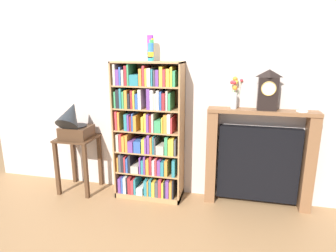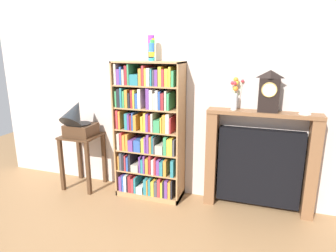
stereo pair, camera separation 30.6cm
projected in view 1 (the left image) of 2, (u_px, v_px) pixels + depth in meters
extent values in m
cube|color=#997047|center=(148.00, 199.00, 3.63)|extent=(7.95, 6.40, 0.02)
cube|color=beige|center=(167.00, 91.00, 3.54)|extent=(4.95, 0.08, 2.60)
cube|color=#A87A4C|center=(118.00, 130.00, 3.58)|extent=(0.02, 0.34, 1.66)
cube|color=#A87A4C|center=(181.00, 134.00, 3.41)|extent=(0.02, 0.34, 1.66)
cube|color=brown|center=(153.00, 128.00, 3.65)|extent=(0.81, 0.01, 1.66)
cube|color=#A87A4C|center=(148.00, 62.00, 3.29)|extent=(0.81, 0.34, 0.02)
cube|color=#A87A4C|center=(150.00, 193.00, 3.70)|extent=(0.81, 0.34, 0.06)
cube|color=#663884|center=(123.00, 182.00, 3.71)|extent=(0.04, 0.26, 0.19)
cube|color=#2D519E|center=(125.00, 182.00, 3.69)|extent=(0.02, 0.24, 0.20)
cube|color=white|center=(128.00, 182.00, 3.68)|extent=(0.03, 0.23, 0.21)
cube|color=black|center=(130.00, 182.00, 3.69)|extent=(0.02, 0.27, 0.21)
cube|color=maroon|center=(133.00, 182.00, 3.70)|extent=(0.04, 0.29, 0.21)
cube|color=#C63338|center=(135.00, 183.00, 3.68)|extent=(0.03, 0.26, 0.18)
cube|color=teal|center=(138.00, 183.00, 3.68)|extent=(0.02, 0.28, 0.20)
cube|color=white|center=(142.00, 188.00, 3.65)|extent=(0.08, 0.22, 0.09)
cube|color=teal|center=(148.00, 184.00, 3.65)|extent=(0.04, 0.28, 0.20)
cube|color=orange|center=(150.00, 185.00, 3.63)|extent=(0.02, 0.25, 0.19)
cube|color=teal|center=(153.00, 184.00, 3.63)|extent=(0.03, 0.28, 0.21)
cube|color=gold|center=(156.00, 186.00, 3.62)|extent=(0.04, 0.25, 0.19)
cube|color=#424247|center=(159.00, 186.00, 3.61)|extent=(0.04, 0.26, 0.19)
cube|color=#C63338|center=(162.00, 184.00, 3.61)|extent=(0.03, 0.29, 0.22)
cube|color=gold|center=(165.00, 187.00, 3.58)|extent=(0.02, 0.24, 0.19)
cube|color=black|center=(167.00, 185.00, 3.60)|extent=(0.02, 0.29, 0.21)
cube|color=#663884|center=(169.00, 186.00, 3.57)|extent=(0.04, 0.24, 0.22)
cube|color=orange|center=(173.00, 186.00, 3.57)|extent=(0.03, 0.27, 0.21)
cube|color=black|center=(175.00, 185.00, 3.57)|extent=(0.02, 0.29, 0.23)
cube|color=#A87A4C|center=(150.00, 170.00, 3.62)|extent=(0.77, 0.32, 0.02)
cube|color=orange|center=(121.00, 162.00, 3.64)|extent=(0.02, 0.24, 0.18)
cube|color=#424247|center=(124.00, 160.00, 3.64)|extent=(0.03, 0.27, 0.22)
cube|color=black|center=(126.00, 160.00, 3.64)|extent=(0.03, 0.28, 0.21)
cube|color=#C63338|center=(128.00, 161.00, 3.64)|extent=(0.02, 0.29, 0.19)
cube|color=#2D519E|center=(130.00, 162.00, 3.62)|extent=(0.03, 0.26, 0.18)
cube|color=black|center=(133.00, 160.00, 3.62)|extent=(0.03, 0.30, 0.22)
cube|color=#B2A893|center=(137.00, 167.00, 3.60)|extent=(0.09, 0.25, 0.09)
cube|color=#663884|center=(143.00, 163.00, 3.57)|extent=(0.02, 0.23, 0.20)
cube|color=teal|center=(145.00, 164.00, 3.58)|extent=(0.03, 0.27, 0.17)
cube|color=#663884|center=(147.00, 162.00, 3.56)|extent=(0.02, 0.26, 0.22)
cube|color=orange|center=(150.00, 163.00, 3.57)|extent=(0.04, 0.28, 0.19)
cube|color=maroon|center=(153.00, 163.00, 3.53)|extent=(0.03, 0.23, 0.23)
cube|color=white|center=(156.00, 164.00, 3.55)|extent=(0.03, 0.26, 0.18)
cube|color=#C63338|center=(158.00, 164.00, 3.53)|extent=(0.02, 0.26, 0.21)
cube|color=#663884|center=(161.00, 165.00, 3.52)|extent=(0.04, 0.23, 0.19)
cube|color=teal|center=(164.00, 166.00, 3.52)|extent=(0.04, 0.24, 0.17)
cube|color=orange|center=(168.00, 166.00, 3.50)|extent=(0.04, 0.23, 0.19)
cube|color=teal|center=(175.00, 166.00, 3.49)|extent=(0.04, 0.25, 0.20)
cube|color=#A87A4C|center=(149.00, 150.00, 3.55)|extent=(0.77, 0.32, 0.02)
cube|color=#B2A893|center=(121.00, 140.00, 3.58)|extent=(0.03, 0.27, 0.20)
cube|color=#C63338|center=(124.00, 140.00, 3.56)|extent=(0.02, 0.25, 0.21)
cube|color=orange|center=(127.00, 141.00, 3.56)|extent=(0.04, 0.26, 0.19)
cube|color=orange|center=(130.00, 141.00, 3.54)|extent=(0.03, 0.25, 0.21)
cube|color=#663884|center=(134.00, 144.00, 3.54)|extent=(0.06, 0.25, 0.14)
cube|color=#2D519E|center=(140.00, 145.00, 3.50)|extent=(0.09, 0.21, 0.14)
cube|color=gold|center=(146.00, 144.00, 3.50)|extent=(0.04, 0.24, 0.17)
cube|color=#663884|center=(148.00, 144.00, 3.49)|extent=(0.02, 0.23, 0.19)
cube|color=#663884|center=(151.00, 142.00, 3.48)|extent=(0.03, 0.25, 0.22)
cube|color=orange|center=(154.00, 143.00, 3.50)|extent=(0.02, 0.29, 0.20)
cube|color=teal|center=(156.00, 143.00, 3.47)|extent=(0.02, 0.25, 0.21)
cube|color=#424247|center=(157.00, 144.00, 3.46)|extent=(0.02, 0.23, 0.19)
cube|color=#B2A893|center=(162.00, 147.00, 3.47)|extent=(0.09, 0.26, 0.11)
cube|color=#388E56|center=(168.00, 144.00, 3.43)|extent=(0.04, 0.23, 0.21)
cube|color=gold|center=(172.00, 144.00, 3.45)|extent=(0.03, 0.29, 0.19)
cube|color=gold|center=(174.00, 145.00, 3.42)|extent=(0.03, 0.25, 0.20)
cube|color=#424247|center=(177.00, 145.00, 3.41)|extent=(0.02, 0.24, 0.19)
cube|color=#A87A4C|center=(149.00, 130.00, 3.49)|extent=(0.77, 0.32, 0.02)
cube|color=#C63338|center=(120.00, 119.00, 3.51)|extent=(0.03, 0.28, 0.22)
cube|color=orange|center=(122.00, 120.00, 3.49)|extent=(0.02, 0.23, 0.22)
cube|color=teal|center=(130.00, 120.00, 3.50)|extent=(0.04, 0.29, 0.19)
cube|color=#663884|center=(132.00, 121.00, 3.48)|extent=(0.02, 0.26, 0.19)
cube|color=maroon|center=(134.00, 122.00, 3.47)|extent=(0.02, 0.26, 0.17)
cube|color=#2D519E|center=(136.00, 120.00, 3.47)|extent=(0.02, 0.28, 0.21)
cube|color=orange|center=(138.00, 121.00, 3.47)|extent=(0.03, 0.28, 0.18)
cube|color=gold|center=(145.00, 122.00, 3.44)|extent=(0.03, 0.26, 0.17)
cube|color=gold|center=(148.00, 121.00, 3.42)|extent=(0.02, 0.25, 0.21)
cube|color=#663884|center=(150.00, 122.00, 3.41)|extent=(0.03, 0.23, 0.20)
cube|color=maroon|center=(153.00, 122.00, 3.42)|extent=(0.03, 0.26, 0.19)
cube|color=#B2A893|center=(155.00, 121.00, 3.41)|extent=(0.02, 0.27, 0.21)
cube|color=#388E56|center=(160.00, 125.00, 3.40)|extent=(0.08, 0.24, 0.14)
cube|color=gold|center=(164.00, 124.00, 3.38)|extent=(0.02, 0.23, 0.18)
cube|color=orange|center=(167.00, 122.00, 3.37)|extent=(0.04, 0.25, 0.21)
cube|color=white|center=(171.00, 122.00, 3.36)|extent=(0.04, 0.25, 0.22)
cube|color=#C63338|center=(174.00, 124.00, 3.37)|extent=(0.02, 0.28, 0.18)
cube|color=#A87A4C|center=(149.00, 108.00, 3.42)|extent=(0.77, 0.32, 0.02)
cube|color=#388E56|center=(119.00, 98.00, 3.46)|extent=(0.02, 0.30, 0.19)
cube|color=black|center=(121.00, 98.00, 3.42)|extent=(0.04, 0.24, 0.21)
cube|color=teal|center=(124.00, 97.00, 3.41)|extent=(0.02, 0.24, 0.23)
cube|color=#388E56|center=(126.00, 99.00, 3.42)|extent=(0.02, 0.25, 0.19)
cube|color=orange|center=(129.00, 98.00, 3.40)|extent=(0.03, 0.24, 0.21)
cube|color=black|center=(132.00, 100.00, 3.41)|extent=(0.03, 0.27, 0.17)
cube|color=maroon|center=(135.00, 98.00, 3.38)|extent=(0.03, 0.23, 0.21)
cube|color=gold|center=(137.00, 99.00, 3.38)|extent=(0.02, 0.24, 0.21)
cube|color=#2D519E|center=(140.00, 100.00, 3.38)|extent=(0.03, 0.25, 0.17)
cube|color=white|center=(143.00, 98.00, 3.37)|extent=(0.03, 0.25, 0.22)
cube|color=#663884|center=(151.00, 98.00, 3.36)|extent=(0.04, 0.28, 0.23)
cube|color=white|center=(154.00, 99.00, 3.33)|extent=(0.03, 0.24, 0.22)
cube|color=#B2A893|center=(157.00, 101.00, 3.33)|extent=(0.03, 0.23, 0.18)
cube|color=white|center=(160.00, 99.00, 3.34)|extent=(0.03, 0.29, 0.22)
cube|color=#2D519E|center=(163.00, 100.00, 3.32)|extent=(0.02, 0.25, 0.21)
cube|color=maroon|center=(166.00, 101.00, 3.31)|extent=(0.04, 0.24, 0.19)
cube|color=#B2A893|center=(169.00, 99.00, 3.31)|extent=(0.02, 0.27, 0.22)
cube|color=#388E56|center=(172.00, 101.00, 3.30)|extent=(0.02, 0.26, 0.19)
cube|color=#A87A4C|center=(148.00, 85.00, 3.35)|extent=(0.77, 0.32, 0.02)
cube|color=#B2A893|center=(118.00, 74.00, 3.36)|extent=(0.03, 0.24, 0.23)
cube|color=#663884|center=(121.00, 77.00, 3.36)|extent=(0.04, 0.24, 0.18)
cube|color=#2D519E|center=(124.00, 75.00, 3.36)|extent=(0.02, 0.26, 0.20)
cube|color=#B2A893|center=(127.00, 77.00, 3.37)|extent=(0.03, 0.29, 0.17)
cube|color=maroon|center=(129.00, 75.00, 3.33)|extent=(0.03, 0.24, 0.22)
cube|color=#388E56|center=(132.00, 74.00, 3.35)|extent=(0.02, 0.30, 0.23)
cube|color=teal|center=(137.00, 79.00, 3.33)|extent=(0.10, 0.25, 0.12)
cube|color=orange|center=(143.00, 77.00, 3.30)|extent=(0.03, 0.24, 0.19)
cube|color=#C63338|center=(147.00, 75.00, 3.31)|extent=(0.02, 0.29, 0.22)
cube|color=gold|center=(149.00, 77.00, 3.29)|extent=(0.02, 0.25, 0.19)
cube|color=white|center=(152.00, 77.00, 3.29)|extent=(0.04, 0.26, 0.19)
cube|color=teal|center=(155.00, 77.00, 3.28)|extent=(0.02, 0.25, 0.18)
cube|color=#424247|center=(157.00, 77.00, 3.28)|extent=(0.02, 0.27, 0.17)
cube|color=#663884|center=(160.00, 77.00, 3.28)|extent=(0.04, 0.29, 0.18)
cube|color=gold|center=(164.00, 76.00, 3.26)|extent=(0.04, 0.27, 0.21)
cube|color=#C63338|center=(167.00, 77.00, 3.27)|extent=(0.03, 0.30, 0.18)
cube|color=gold|center=(170.00, 77.00, 3.25)|extent=(0.04, 0.27, 0.19)
cube|color=gold|center=(173.00, 76.00, 3.23)|extent=(0.02, 0.26, 0.21)
cube|color=#388E56|center=(176.00, 78.00, 3.22)|extent=(0.03, 0.24, 0.17)
cylinder|color=#28B2B7|center=(151.00, 57.00, 3.30)|extent=(0.07, 0.07, 0.10)
cylinder|color=#28B2B7|center=(151.00, 55.00, 3.30)|extent=(0.07, 0.07, 0.10)
cylinder|color=black|center=(151.00, 54.00, 3.29)|extent=(0.07, 0.07, 0.10)
cylinder|color=yellow|center=(151.00, 52.00, 3.29)|extent=(0.07, 0.07, 0.10)
cylinder|color=green|center=(151.00, 51.00, 3.28)|extent=(0.07, 0.07, 0.10)
cylinder|color=yellow|center=(151.00, 49.00, 3.28)|extent=(0.07, 0.07, 0.10)
cylinder|color=blue|center=(151.00, 47.00, 3.27)|extent=(0.07, 0.07, 0.10)
cylinder|color=purple|center=(150.00, 46.00, 3.27)|extent=(0.07, 0.07, 0.10)
cylinder|color=green|center=(151.00, 44.00, 3.27)|extent=(0.07, 0.07, 0.10)
cylinder|color=yellow|center=(151.00, 43.00, 3.26)|extent=(0.07, 0.07, 0.10)
cylinder|color=blue|center=(150.00, 41.00, 3.26)|extent=(0.07, 0.07, 0.10)
cylinder|color=purple|center=(150.00, 40.00, 3.26)|extent=(0.07, 0.07, 0.10)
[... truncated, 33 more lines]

